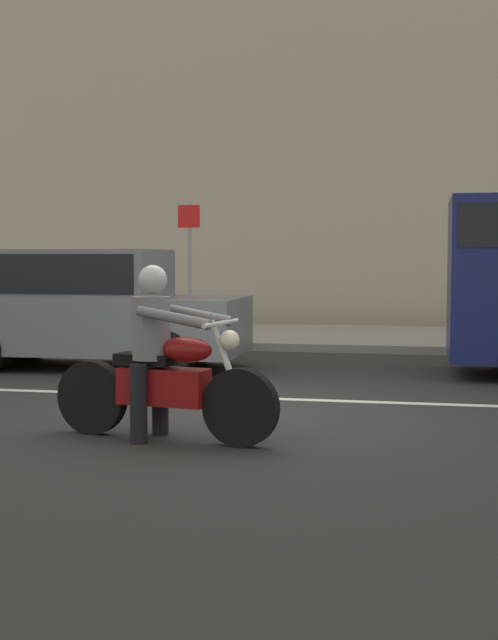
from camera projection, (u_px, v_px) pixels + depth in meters
The scene contains 7 objects.
ground_plane at pixel (241, 412), 8.92m from camera, with size 80.00×80.00×0.00m, color #272727.
sidewalk_slab at pixel (326, 337), 16.73m from camera, with size 40.00×4.40×0.14m, color gray.
building_facade at pixel (345, 52), 19.61m from camera, with size 40.00×1.40×12.57m, color #A89E8E.
lane_marking_stripe at pixel (287, 399), 9.73m from camera, with size 18.00×0.14×0.01m, color silver.
motorcycle_with_rider_gray at pixel (162, 368), 7.52m from camera, with size 2.11×0.75×1.53m.
parked_sedan_slate_gray at pixel (89, 308), 12.46m from camera, with size 4.32×1.82×1.72m.
street_sign_post at pixel (189, 255), 16.88m from camera, with size 0.44×0.08×2.52m.
Camera 1 is at (1.84, -8.63, 1.59)m, focal length 48.35 mm.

